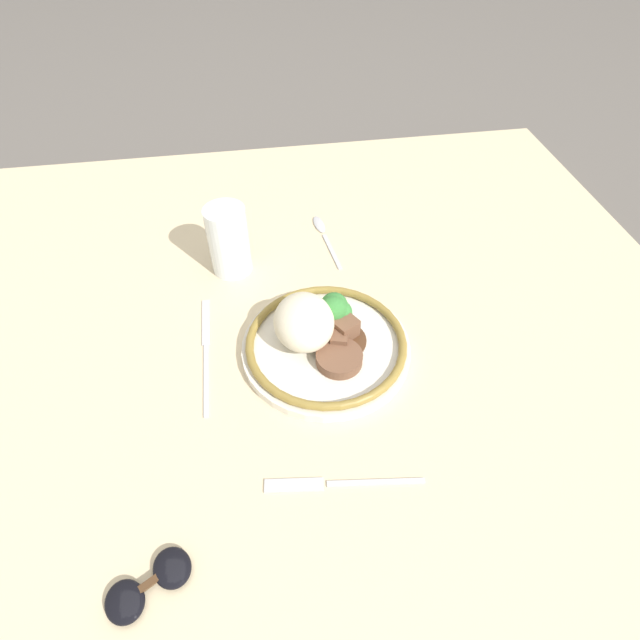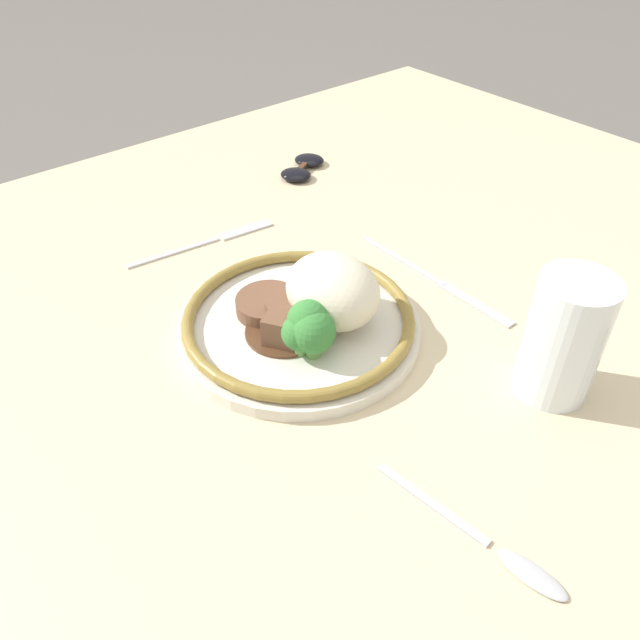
{
  "view_description": "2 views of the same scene",
  "coord_description": "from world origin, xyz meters",
  "px_view_note": "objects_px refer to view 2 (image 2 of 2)",
  "views": [
    {
      "loc": [
        -0.5,
        0.03,
        0.59
      ],
      "look_at": [
        -0.03,
        -0.05,
        0.09
      ],
      "focal_mm": 28.0,
      "sensor_mm": 36.0,
      "label": 1
    },
    {
      "loc": [
        0.33,
        -0.34,
        0.44
      ],
      "look_at": [
        -0.02,
        -0.04,
        0.07
      ],
      "focal_mm": 35.0,
      "sensor_mm": 36.0,
      "label": 2
    }
  ],
  "objects_px": {
    "juice_glass": "(563,342)",
    "sunglasses": "(303,167)",
    "fork": "(217,239)",
    "spoon": "(505,555)",
    "knife": "(437,281)",
    "plate": "(306,315)"
  },
  "relations": [
    {
      "from": "knife",
      "to": "spoon",
      "type": "xyz_separation_m",
      "value": [
        0.25,
        -0.21,
        0.0
      ]
    },
    {
      "from": "juice_glass",
      "to": "fork",
      "type": "height_order",
      "value": "juice_glass"
    },
    {
      "from": "juice_glass",
      "to": "fork",
      "type": "bearing_deg",
      "value": -166.82
    },
    {
      "from": "knife",
      "to": "spoon",
      "type": "height_order",
      "value": "spoon"
    },
    {
      "from": "juice_glass",
      "to": "spoon",
      "type": "xyz_separation_m",
      "value": [
        0.08,
        -0.17,
        -0.05
      ]
    },
    {
      "from": "spoon",
      "to": "sunglasses",
      "type": "bearing_deg",
      "value": 147.59
    },
    {
      "from": "plate",
      "to": "knife",
      "type": "height_order",
      "value": "plate"
    },
    {
      "from": "plate",
      "to": "juice_glass",
      "type": "relative_size",
      "value": 2.05
    },
    {
      "from": "plate",
      "to": "fork",
      "type": "bearing_deg",
      "value": 172.81
    },
    {
      "from": "plate",
      "to": "juice_glass",
      "type": "height_order",
      "value": "juice_glass"
    },
    {
      "from": "juice_glass",
      "to": "sunglasses",
      "type": "relative_size",
      "value": 1.18
    },
    {
      "from": "juice_glass",
      "to": "spoon",
      "type": "height_order",
      "value": "juice_glass"
    },
    {
      "from": "knife",
      "to": "fork",
      "type": "bearing_deg",
      "value": -148.88
    },
    {
      "from": "plate",
      "to": "knife",
      "type": "relative_size",
      "value": 1.1
    },
    {
      "from": "spoon",
      "to": "sunglasses",
      "type": "height_order",
      "value": "sunglasses"
    },
    {
      "from": "knife",
      "to": "spoon",
      "type": "distance_m",
      "value": 0.33
    },
    {
      "from": "fork",
      "to": "sunglasses",
      "type": "bearing_deg",
      "value": 28.8
    },
    {
      "from": "juice_glass",
      "to": "sunglasses",
      "type": "height_order",
      "value": "juice_glass"
    },
    {
      "from": "spoon",
      "to": "fork",
      "type": "bearing_deg",
      "value": 164.72
    },
    {
      "from": "fork",
      "to": "spoon",
      "type": "bearing_deg",
      "value": -91.32
    },
    {
      "from": "fork",
      "to": "spoon",
      "type": "relative_size",
      "value": 1.18
    },
    {
      "from": "fork",
      "to": "knife",
      "type": "xyz_separation_m",
      "value": [
        0.23,
        0.14,
        0.0
      ]
    }
  ]
}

